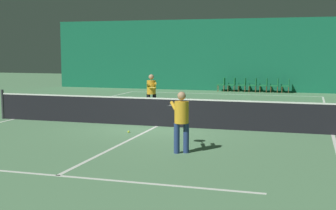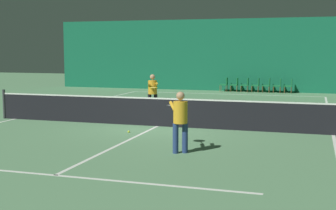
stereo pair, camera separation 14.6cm
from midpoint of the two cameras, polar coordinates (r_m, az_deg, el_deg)
ground_plane at (r=15.48m, az=-1.03°, el=-2.60°), size 60.00×60.00×0.00m
backdrop_curtain at (r=28.98m, az=7.88°, el=6.05°), size 23.00×0.12×4.40m
court_line_baseline_far at (r=26.94m, az=7.02°, el=1.34°), size 11.00×0.10×0.00m
court_line_service_far at (r=21.58m, az=4.37°, el=0.04°), size 8.25×0.10×0.00m
court_line_service_near at (r=9.75m, az=-13.16°, el=-8.34°), size 8.25×0.10×0.00m
court_line_sideline_left at (r=17.97m, az=-17.91°, el=-1.62°), size 0.10×23.80×0.00m
court_line_sideline_right at (r=14.71m, az=19.78°, el=-3.48°), size 0.10×23.80×0.00m
court_line_centre at (r=15.48m, az=-1.03°, el=-2.59°), size 0.10×12.80×0.00m
tennis_net at (r=15.40m, az=-1.03°, el=-0.72°), size 12.00×0.10×1.07m
player_near at (r=11.39m, az=1.83°, el=-1.49°), size 0.91×1.29×1.51m
player_far at (r=18.62m, az=-1.67°, el=1.77°), size 0.78×1.33×1.54m
courtside_chair_0 at (r=28.56m, az=7.10°, el=2.61°), size 0.44×0.44×0.84m
courtside_chair_1 at (r=28.45m, az=8.35°, el=2.58°), size 0.44×0.44×0.84m
courtside_chair_2 at (r=28.36m, az=9.62°, el=2.54°), size 0.44×0.44×0.84m
courtside_chair_3 at (r=28.28m, az=10.89°, el=2.50°), size 0.44×0.44×0.84m
courtside_chair_4 at (r=28.21m, az=12.17°, el=2.46°), size 0.44×0.44×0.84m
courtside_chair_5 at (r=28.16m, az=13.45°, el=2.42°), size 0.44×0.44×0.84m
courtside_chair_6 at (r=28.13m, az=14.74°, el=2.38°), size 0.44×0.44×0.84m
tennis_ball at (r=14.30m, az=-4.52°, el=-3.26°), size 0.07×0.07×0.07m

